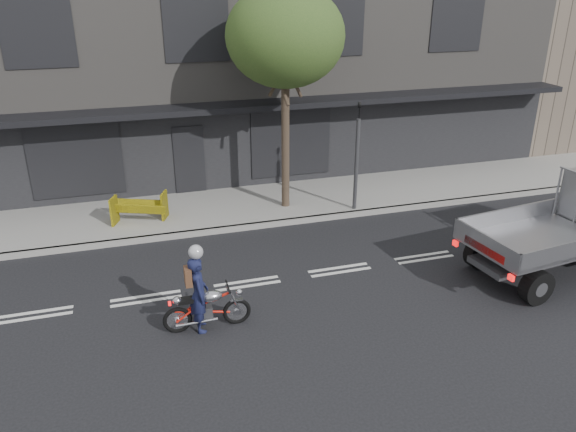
{
  "coord_description": "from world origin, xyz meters",
  "views": [
    {
      "loc": [
        -2.43,
        -11.63,
        6.92
      ],
      "look_at": [
        1.18,
        0.5,
        1.44
      ],
      "focal_mm": 35.0,
      "sensor_mm": 36.0,
      "label": 1
    }
  ],
  "objects_px": {
    "street_tree": "(285,37)",
    "traffic_light_pole": "(357,163)",
    "motorcycle": "(207,307)",
    "construction_barrier": "(140,210)",
    "rider": "(199,294)"
  },
  "relations": [
    {
      "from": "traffic_light_pole",
      "to": "motorcycle",
      "type": "relative_size",
      "value": 1.88
    },
    {
      "from": "motorcycle",
      "to": "street_tree",
      "type": "bearing_deg",
      "value": 60.63
    },
    {
      "from": "street_tree",
      "to": "traffic_light_pole",
      "type": "relative_size",
      "value": 1.93
    },
    {
      "from": "street_tree",
      "to": "motorcycle",
      "type": "xyz_separation_m",
      "value": [
        -3.4,
        -5.74,
        -4.79
      ]
    },
    {
      "from": "street_tree",
      "to": "rider",
      "type": "height_order",
      "value": "street_tree"
    },
    {
      "from": "construction_barrier",
      "to": "traffic_light_pole",
      "type": "bearing_deg",
      "value": -6.06
    },
    {
      "from": "traffic_light_pole",
      "to": "construction_barrier",
      "type": "height_order",
      "value": "traffic_light_pole"
    },
    {
      "from": "street_tree",
      "to": "traffic_light_pole",
      "type": "bearing_deg",
      "value": -23.03
    },
    {
      "from": "street_tree",
      "to": "motorcycle",
      "type": "relative_size",
      "value": 3.62
    },
    {
      "from": "motorcycle",
      "to": "rider",
      "type": "xyz_separation_m",
      "value": [
        -0.15,
        0.0,
        0.35
      ]
    },
    {
      "from": "street_tree",
      "to": "rider",
      "type": "distance_m",
      "value": 8.08
    },
    {
      "from": "street_tree",
      "to": "motorcycle",
      "type": "distance_m",
      "value": 8.21
    },
    {
      "from": "traffic_light_pole",
      "to": "rider",
      "type": "bearing_deg",
      "value": -138.6
    },
    {
      "from": "motorcycle",
      "to": "construction_barrier",
      "type": "bearing_deg",
      "value": 102.14
    },
    {
      "from": "motorcycle",
      "to": "construction_barrier",
      "type": "height_order",
      "value": "construction_barrier"
    }
  ]
}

